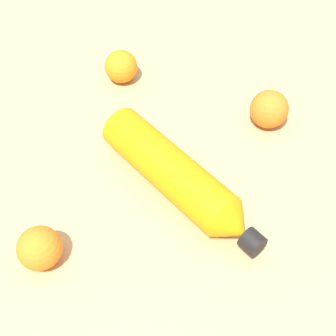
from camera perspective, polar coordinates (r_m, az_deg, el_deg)
name	(u,v)px	position (r m, az deg, el deg)	size (l,w,h in m)	color
ground_plane	(198,196)	(0.77, 3.74, -3.40)	(2.40, 2.40, 0.00)	tan
water_bottle	(178,176)	(0.74, 1.19, -1.05)	(0.19, 0.32, 0.07)	orange
orange_0	(121,67)	(0.96, -5.76, 12.25)	(0.07, 0.07, 0.07)	orange
orange_1	(40,248)	(0.70, -15.44, -9.43)	(0.07, 0.07, 0.07)	orange
orange_2	(269,109)	(0.87, 12.28, 7.05)	(0.07, 0.07, 0.07)	orange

